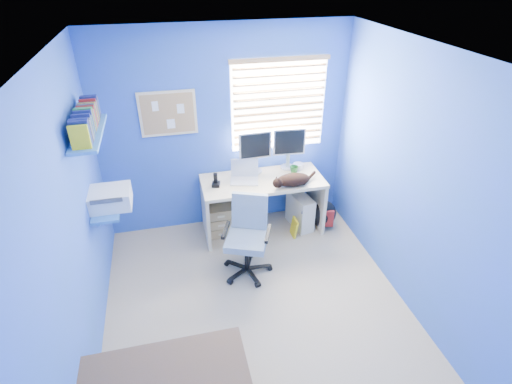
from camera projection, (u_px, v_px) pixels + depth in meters
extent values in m
cube|color=tan|center=(256.00, 304.00, 4.10)|extent=(3.00, 3.20, 0.00)
cube|color=white|center=(257.00, 53.00, 2.82)|extent=(3.00, 3.20, 0.00)
cube|color=#2E5DAE|center=(226.00, 133.00, 4.79)|extent=(3.00, 0.01, 2.50)
cube|color=#2E5DAE|center=(326.00, 358.00, 2.13)|extent=(3.00, 0.01, 2.50)
cube|color=#2E5DAE|center=(73.00, 225.00, 3.16)|extent=(0.01, 3.20, 2.50)
cube|color=#2E5DAE|center=(411.00, 182.00, 3.76)|extent=(0.01, 3.20, 2.50)
cube|color=beige|center=(262.00, 205.00, 5.03)|extent=(1.48, 0.65, 0.74)
cube|color=silver|center=(244.00, 173.00, 4.75)|extent=(0.38, 0.33, 0.22)
cube|color=silver|center=(255.00, 152.00, 4.88)|extent=(0.40, 0.14, 0.54)
cube|color=silver|center=(288.00, 149.00, 4.97)|extent=(0.41, 0.16, 0.54)
cube|color=black|center=(216.00, 179.00, 4.67)|extent=(0.11, 0.13, 0.17)
imported|color=#216B27|center=(294.00, 170.00, 4.95)|extent=(0.10, 0.09, 0.10)
cylinder|color=silver|center=(298.00, 166.00, 5.08)|extent=(0.13, 0.13, 0.07)
ellipsoid|color=black|center=(293.00, 180.00, 4.69)|extent=(0.45, 0.31, 0.15)
cube|color=beige|center=(300.00, 211.00, 5.19)|extent=(0.27, 0.47, 0.45)
cube|color=tan|center=(220.00, 219.00, 5.06)|extent=(0.35, 0.28, 0.41)
cube|color=yellow|center=(294.00, 228.00, 5.05)|extent=(0.03, 0.17, 0.24)
ellipsoid|color=black|center=(324.00, 214.00, 5.18)|extent=(0.39, 0.34, 0.39)
cylinder|color=black|center=(247.00, 270.00, 4.51)|extent=(0.68, 0.68, 0.06)
cylinder|color=black|center=(247.00, 256.00, 4.40)|extent=(0.07, 0.07, 0.35)
cube|color=gray|center=(247.00, 240.00, 4.29)|extent=(0.55, 0.55, 0.08)
cube|color=gray|center=(250.00, 211.00, 4.33)|extent=(0.38, 0.20, 0.41)
cube|color=white|center=(279.00, 105.00, 4.76)|extent=(1.15, 0.01, 1.10)
cube|color=tan|center=(279.00, 105.00, 4.74)|extent=(1.10, 0.03, 1.00)
cube|color=beige|center=(168.00, 114.00, 4.50)|extent=(0.64, 0.02, 0.52)
cube|color=tan|center=(168.00, 114.00, 4.49)|extent=(0.58, 0.01, 0.46)
cube|color=#3678C4|center=(107.00, 207.00, 3.99)|extent=(0.26, 0.55, 0.03)
cube|color=silver|center=(109.00, 198.00, 3.94)|extent=(0.42, 0.34, 0.18)
cube|color=#3678C4|center=(89.00, 133.00, 3.57)|extent=(0.24, 0.90, 0.03)
cube|color=navy|center=(84.00, 120.00, 3.51)|extent=(0.15, 0.80, 0.22)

